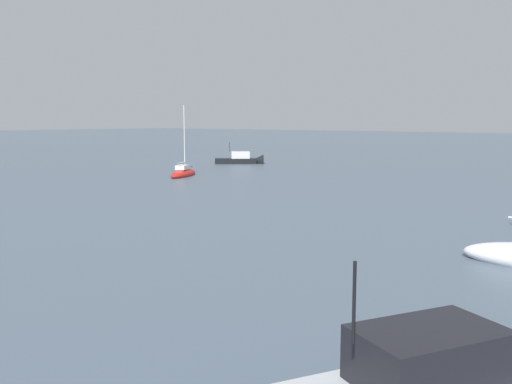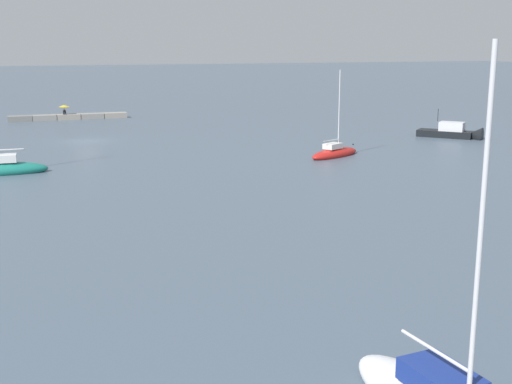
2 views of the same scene
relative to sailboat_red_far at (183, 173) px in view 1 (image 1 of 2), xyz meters
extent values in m
ellipsoid|color=red|center=(-0.02, -0.01, -0.08)|extent=(6.24, 4.31, 1.05)
cube|color=silver|center=(0.26, 0.13, 0.68)|extent=(2.00, 1.71, 0.48)
cylinder|color=silver|center=(-0.45, -0.23, 3.91)|extent=(0.10, 0.10, 6.94)
cylinder|color=silver|center=(0.50, 0.25, 1.23)|extent=(1.95, 1.03, 0.08)
sphere|color=black|center=(-2.53, -1.27, 0.49)|extent=(0.14, 0.14, 0.14)
cube|color=black|center=(31.79, 40.93, 1.11)|extent=(3.51, 3.01, 1.13)
cube|color=#283847|center=(31.06, 41.29, 1.17)|extent=(0.91, 1.66, 0.79)
cylinder|color=black|center=(33.43, 40.12, 2.46)|extent=(0.07, 0.07, 1.58)
cube|color=black|center=(-16.95, -7.35, -0.06)|extent=(5.45, 5.70, 0.96)
cone|color=black|center=(-18.89, -5.21, -0.06)|extent=(2.86, 2.86, 2.03)
cube|color=silver|center=(-17.42, -6.83, 0.90)|extent=(2.90, 2.96, 0.96)
cube|color=#283847|center=(-17.88, -6.32, 0.95)|extent=(1.21, 1.11, 0.67)
cylinder|color=black|center=(-16.37, -7.99, 2.06)|extent=(0.06, 0.06, 1.35)
camera|label=1|loc=(42.40, 45.14, 5.84)|focal=39.63mm
camera|label=2|loc=(26.99, 53.65, 9.69)|focal=47.06mm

